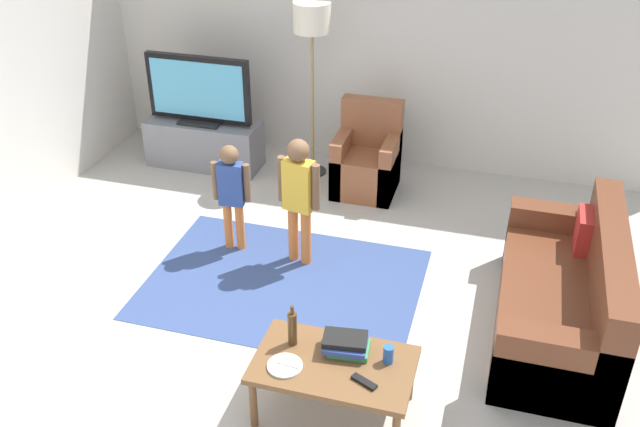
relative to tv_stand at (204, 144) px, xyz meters
The scene contains 16 objects.
ground 2.91m from the tv_stand, 52.41° to the right, with size 7.80×7.80×0.00m, color #B2ADA3.
wall_back 2.20m from the tv_stand, 21.64° to the left, with size 6.00×0.12×2.70m, color silver.
area_rug 2.36m from the tv_stand, 50.60° to the right, with size 2.20×1.60×0.01m, color #33477A.
tv_stand is the anchor object (origin of this frame).
tv 0.60m from the tv_stand, 90.00° to the right, with size 1.10×0.28×0.71m.
couch 4.09m from the tv_stand, 26.09° to the right, with size 0.80×1.80×0.86m.
armchair 1.78m from the tv_stand, ahead, with size 0.60×0.60×0.90m.
floor_lamp 1.75m from the tv_stand, ahead, with size 0.36×0.36×1.78m.
child_near_tv 1.72m from the tv_stand, 57.21° to the right, with size 0.33×0.16×0.98m.
child_center 2.15m from the tv_stand, 43.70° to the right, with size 0.37×0.18×1.14m.
coffee_table 3.78m from the tv_stand, 53.51° to the right, with size 1.00×0.60×0.42m.
book_stack 3.71m from the tv_stand, 51.75° to the right, with size 0.31×0.24×0.11m.
bottle 3.54m from the tv_stand, 56.47° to the right, with size 0.06×0.06×0.30m.
tv_remote 4.01m from the tv_stand, 52.00° to the right, with size 0.17×0.05×0.02m, color black.
soda_can 3.91m from the tv_stand, 48.85° to the right, with size 0.07×0.07×0.12m, color #2659B2.
plate 3.72m from the tv_stand, 58.08° to the right, with size 0.22×0.22×0.02m.
Camera 1 is at (1.31, -3.93, 3.47)m, focal length 39.83 mm.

